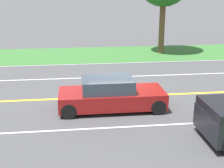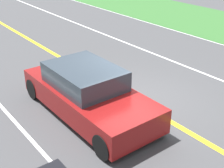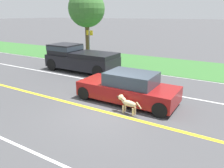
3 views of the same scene
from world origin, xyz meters
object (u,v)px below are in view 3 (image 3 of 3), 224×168
Objects in this scene: dog at (127,103)px; roadside_tree_right_near at (87,9)px; ego_car at (128,88)px; street_sign at (90,42)px; pickup_truck at (79,58)px.

dog is 0.20× the size of roadside_tree_right_near.
street_sign is at bearing 47.42° from ego_car.
dog is 7.87m from pickup_truck.
dog is at bearing -135.38° from street_sign.
pickup_truck is (4.70, 6.29, 0.47)m from dog.
pickup_truck is at bearing 58.60° from ego_car.
street_sign is (7.46, 7.36, 1.23)m from dog.
roadside_tree_right_near is at bearing 51.55° from dog.
pickup_truck is at bearing -158.81° from street_sign.
pickup_truck is at bearing -149.58° from roadside_tree_right_near.
pickup_truck reaches higher than dog.
street_sign is at bearing 21.19° from pickup_truck.
dog is 0.45× the size of street_sign.
dog is at bearing -126.77° from pickup_truck.
roadside_tree_right_near is at bearing 40.25° from street_sign.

